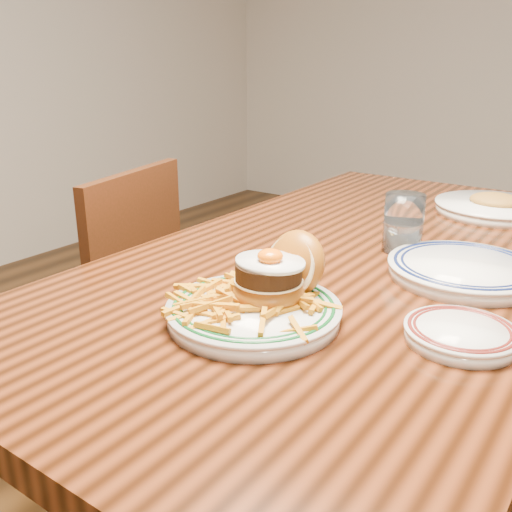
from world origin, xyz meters
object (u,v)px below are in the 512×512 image
Objects in this scene: table at (359,292)px; side_plate at (461,333)px; chair_left at (107,310)px; main_plate at (261,296)px.

table is 9.59× the size of side_plate.
side_plate is (0.29, -0.28, 0.10)m from table.
chair_left is 0.83m from main_plate.
side_plate is at bearing -22.21° from chair_left.
chair_left is 2.99× the size of main_plate.
table is 1.84× the size of chair_left.
side_plate is at bearing 29.08° from main_plate.
side_plate is (1.00, -0.17, 0.30)m from chair_left.
chair_left reaches higher than side_plate.
table is 0.75m from chair_left.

